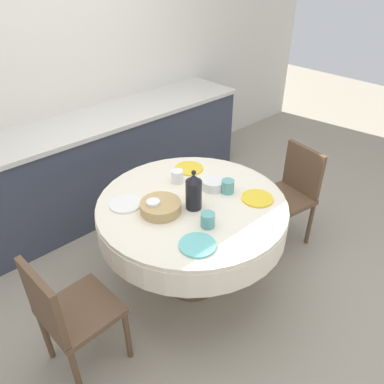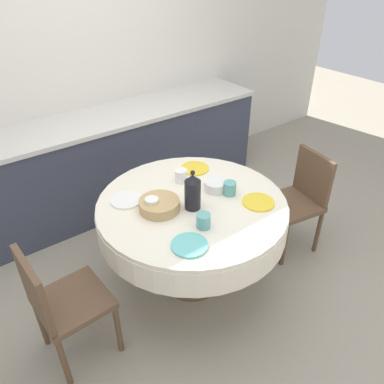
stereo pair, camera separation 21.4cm
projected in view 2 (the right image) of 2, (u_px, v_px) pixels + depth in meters
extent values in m
plane|color=#9E937F|center=(192.00, 280.00, 2.95)|extent=(12.00, 12.00, 0.00)
cube|color=silver|center=(79.00, 66.00, 3.37)|extent=(7.00, 0.05, 2.60)
cube|color=#383D4C|center=(107.00, 164.00, 3.62)|extent=(3.20, 0.60, 0.88)
cube|color=beige|center=(101.00, 119.00, 3.37)|extent=(3.24, 0.64, 0.04)
cylinder|color=brown|center=(192.00, 278.00, 2.94)|extent=(0.44, 0.44, 0.04)
cylinder|color=brown|center=(192.00, 252.00, 2.79)|extent=(0.11, 0.11, 0.50)
cylinder|color=silver|center=(192.00, 216.00, 2.60)|extent=(1.31, 1.31, 0.18)
cylinder|color=silver|center=(192.00, 204.00, 2.55)|extent=(1.30, 1.30, 0.03)
cube|color=brown|center=(292.00, 204.00, 3.06)|extent=(0.46, 0.46, 0.04)
cube|color=brown|center=(313.00, 176.00, 3.01)|extent=(0.10, 0.38, 0.40)
cylinder|color=brown|center=(284.00, 245.00, 2.99)|extent=(0.04, 0.04, 0.42)
cylinder|color=brown|center=(258.00, 221.00, 3.25)|extent=(0.04, 0.04, 0.42)
cylinder|color=brown|center=(318.00, 232.00, 3.12)|extent=(0.04, 0.04, 0.42)
cylinder|color=brown|center=(290.00, 210.00, 3.39)|extent=(0.04, 0.04, 0.42)
cube|color=brown|center=(73.00, 301.00, 2.22)|extent=(0.42, 0.42, 0.04)
cube|color=brown|center=(34.00, 290.00, 2.01)|extent=(0.05, 0.38, 0.40)
cylinder|color=brown|center=(92.00, 295.00, 2.56)|extent=(0.04, 0.04, 0.42)
cylinder|color=brown|center=(118.00, 329.00, 2.33)|extent=(0.04, 0.04, 0.42)
cylinder|color=brown|center=(41.00, 322.00, 2.37)|extent=(0.04, 0.04, 0.42)
cylinder|color=brown|center=(64.00, 362.00, 2.14)|extent=(0.04, 0.04, 0.42)
cylinder|color=#60BCB7|center=(189.00, 245.00, 2.16)|extent=(0.22, 0.22, 0.01)
cylinder|color=#5BA39E|center=(203.00, 221.00, 2.29)|extent=(0.09, 0.09, 0.09)
cylinder|color=yellow|center=(258.00, 202.00, 2.52)|extent=(0.22, 0.22, 0.01)
cylinder|color=#5BA39E|center=(230.00, 188.00, 2.59)|extent=(0.09, 0.09, 0.09)
cylinder|color=white|center=(126.00, 200.00, 2.54)|extent=(0.22, 0.22, 0.01)
cylinder|color=white|center=(152.00, 205.00, 2.43)|extent=(0.09, 0.09, 0.09)
cylinder|color=yellow|center=(195.00, 168.00, 2.91)|extent=(0.22, 0.22, 0.01)
cylinder|color=white|center=(181.00, 176.00, 2.74)|extent=(0.09, 0.09, 0.09)
cylinder|color=black|center=(193.00, 195.00, 2.43)|extent=(0.11, 0.11, 0.20)
cone|color=black|center=(193.00, 178.00, 2.36)|extent=(0.10, 0.10, 0.05)
sphere|color=black|center=(193.00, 173.00, 2.34)|extent=(0.03, 0.03, 0.03)
cylinder|color=tan|center=(159.00, 205.00, 2.44)|extent=(0.27, 0.27, 0.07)
cylinder|color=silver|center=(216.00, 185.00, 2.65)|extent=(0.16, 0.16, 0.07)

